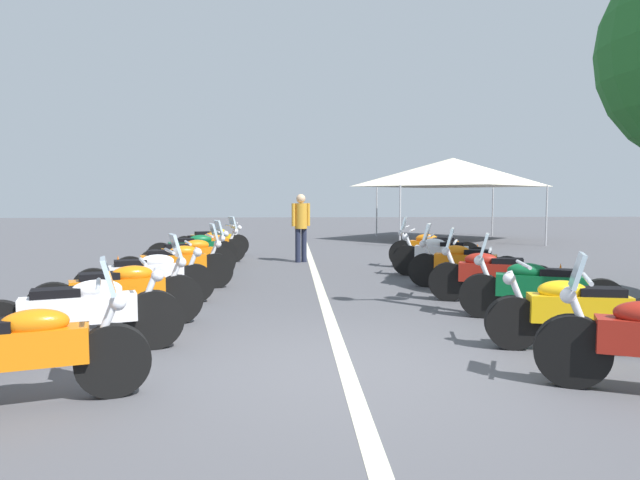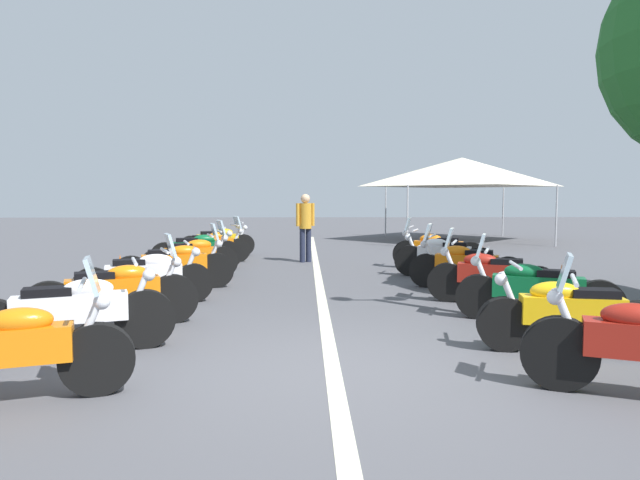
{
  "view_description": "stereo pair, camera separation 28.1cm",
  "coord_description": "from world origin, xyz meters",
  "px_view_note": "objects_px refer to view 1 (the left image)",
  "views": [
    {
      "loc": [
        -5.37,
        0.55,
        1.72
      ],
      "look_at": [
        4.81,
        0.0,
        0.91
      ],
      "focal_mm": 31.09,
      "sensor_mm": 36.0,
      "label": 1
    },
    {
      "loc": [
        -5.37,
        0.27,
        1.72
      ],
      "look_at": [
        4.81,
        0.0,
        0.91
      ],
      "focal_mm": 31.09,
      "sensor_mm": 36.0,
      "label": 2
    }
  ],
  "objects_px": {
    "motorcycle_right_row_3": "(490,274)",
    "motorcycle_left_row_0": "(16,352)",
    "motorcycle_right_row_6": "(433,249)",
    "motorcycle_left_row_4": "(176,265)",
    "bystander_1": "(301,222)",
    "traffic_cone_0": "(477,257)",
    "motorcycle_right_row_4": "(463,264)",
    "motorcycle_right_row_2": "(538,288)",
    "traffic_cone_1": "(560,282)",
    "event_tent": "(453,172)",
    "traffic_cone_2": "(118,272)",
    "motorcycle_right_row_1": "(577,312)",
    "motorcycle_right_row_5": "(440,255)",
    "motorcycle_left_row_3": "(147,277)",
    "motorcycle_left_row_1": "(81,313)",
    "motorcycle_left_row_8": "(213,241)",
    "motorcycle_left_row_6": "(194,250)",
    "motorcycle_left_row_7": "(208,246)",
    "motorcycle_left_row_2": "(121,293)"
  },
  "relations": [
    {
      "from": "event_tent",
      "to": "motorcycle_right_row_1",
      "type": "bearing_deg",
      "value": 168.44
    },
    {
      "from": "motorcycle_right_row_6",
      "to": "traffic_cone_0",
      "type": "bearing_deg",
      "value": -172.42
    },
    {
      "from": "bystander_1",
      "to": "motorcycle_left_row_0",
      "type": "bearing_deg",
      "value": 138.99
    },
    {
      "from": "traffic_cone_1",
      "to": "motorcycle_left_row_3",
      "type": "bearing_deg",
      "value": 91.09
    },
    {
      "from": "event_tent",
      "to": "motorcycle_left_row_2",
      "type": "bearing_deg",
      "value": 148.8
    },
    {
      "from": "motorcycle_left_row_1",
      "to": "motorcycle_right_row_4",
      "type": "height_order",
      "value": "motorcycle_right_row_4"
    },
    {
      "from": "motorcycle_left_row_3",
      "to": "motorcycle_left_row_6",
      "type": "xyz_separation_m",
      "value": [
        4.19,
        -0.01,
        0.01
      ]
    },
    {
      "from": "motorcycle_right_row_1",
      "to": "traffic_cone_0",
      "type": "distance_m",
      "value": 6.99
    },
    {
      "from": "motorcycle_left_row_3",
      "to": "motorcycle_right_row_5",
      "type": "height_order",
      "value": "motorcycle_right_row_5"
    },
    {
      "from": "motorcycle_right_row_4",
      "to": "bystander_1",
      "type": "relative_size",
      "value": 1.13
    },
    {
      "from": "motorcycle_right_row_4",
      "to": "event_tent",
      "type": "xyz_separation_m",
      "value": [
        11.18,
        -3.08,
        2.18
      ]
    },
    {
      "from": "motorcycle_left_row_4",
      "to": "motorcycle_right_row_5",
      "type": "relative_size",
      "value": 1.04
    },
    {
      "from": "motorcycle_left_row_4",
      "to": "motorcycle_right_row_4",
      "type": "bearing_deg",
      "value": -19.65
    },
    {
      "from": "motorcycle_right_row_6",
      "to": "traffic_cone_1",
      "type": "height_order",
      "value": "motorcycle_right_row_6"
    },
    {
      "from": "motorcycle_right_row_3",
      "to": "motorcycle_right_row_4",
      "type": "relative_size",
      "value": 0.97
    },
    {
      "from": "motorcycle_left_row_3",
      "to": "motorcycle_right_row_2",
      "type": "bearing_deg",
      "value": -31.73
    },
    {
      "from": "motorcycle_left_row_8",
      "to": "motorcycle_right_row_6",
      "type": "bearing_deg",
      "value": -48.68
    },
    {
      "from": "traffic_cone_0",
      "to": "event_tent",
      "type": "height_order",
      "value": "event_tent"
    },
    {
      "from": "traffic_cone_0",
      "to": "motorcycle_right_row_4",
      "type": "bearing_deg",
      "value": 156.14
    },
    {
      "from": "motorcycle_left_row_7",
      "to": "motorcycle_left_row_2",
      "type": "bearing_deg",
      "value": -117.13
    },
    {
      "from": "motorcycle_left_row_8",
      "to": "motorcycle_left_row_0",
      "type": "bearing_deg",
      "value": -111.86
    },
    {
      "from": "motorcycle_right_row_5",
      "to": "motorcycle_right_row_6",
      "type": "bearing_deg",
      "value": -76.83
    },
    {
      "from": "traffic_cone_1",
      "to": "motorcycle_right_row_6",
      "type": "bearing_deg",
      "value": 15.0
    },
    {
      "from": "motorcycle_right_row_3",
      "to": "motorcycle_left_row_0",
      "type": "bearing_deg",
      "value": 57.66
    },
    {
      "from": "motorcycle_right_row_6",
      "to": "event_tent",
      "type": "xyz_separation_m",
      "value": [
        8.29,
        -2.91,
        2.17
      ]
    },
    {
      "from": "motorcycle_right_row_1",
      "to": "motorcycle_right_row_6",
      "type": "distance_m",
      "value": 7.08
    },
    {
      "from": "traffic_cone_0",
      "to": "motorcycle_left_row_2",
      "type": "bearing_deg",
      "value": 129.96
    },
    {
      "from": "motorcycle_right_row_1",
      "to": "bystander_1",
      "type": "distance_m",
      "value": 9.04
    },
    {
      "from": "motorcycle_right_row_6",
      "to": "bystander_1",
      "type": "relative_size",
      "value": 1.17
    },
    {
      "from": "motorcycle_left_row_4",
      "to": "motorcycle_left_row_8",
      "type": "height_order",
      "value": "motorcycle_left_row_4"
    },
    {
      "from": "motorcycle_left_row_1",
      "to": "motorcycle_right_row_3",
      "type": "relative_size",
      "value": 1.09
    },
    {
      "from": "event_tent",
      "to": "traffic_cone_2",
      "type": "bearing_deg",
      "value": 138.31
    },
    {
      "from": "motorcycle_left_row_2",
      "to": "motorcycle_right_row_1",
      "type": "bearing_deg",
      "value": -36.21
    },
    {
      "from": "motorcycle_right_row_2",
      "to": "traffic_cone_1",
      "type": "xyz_separation_m",
      "value": [
        1.53,
        -1.09,
        -0.17
      ]
    },
    {
      "from": "motorcycle_right_row_4",
      "to": "motorcycle_left_row_0",
      "type": "bearing_deg",
      "value": 67.66
    },
    {
      "from": "motorcycle_right_row_2",
      "to": "motorcycle_right_row_6",
      "type": "xyz_separation_m",
      "value": [
        5.59,
        0.0,
        0.01
      ]
    },
    {
      "from": "motorcycle_left_row_0",
      "to": "motorcycle_right_row_3",
      "type": "xyz_separation_m",
      "value": [
        4.15,
        -5.44,
        0.0
      ]
    },
    {
      "from": "motorcycle_left_row_4",
      "to": "event_tent",
      "type": "xyz_separation_m",
      "value": [
        11.06,
        -8.4,
        2.18
      ]
    },
    {
      "from": "motorcycle_right_row_6",
      "to": "motorcycle_left_row_4",
      "type": "bearing_deg",
      "value": 45.71
    },
    {
      "from": "motorcycle_right_row_1",
      "to": "motorcycle_left_row_6",
      "type": "bearing_deg",
      "value": -41.82
    },
    {
      "from": "motorcycle_right_row_3",
      "to": "bystander_1",
      "type": "distance_m",
      "value": 6.48
    },
    {
      "from": "motorcycle_left_row_6",
      "to": "motorcycle_right_row_1",
      "type": "xyz_separation_m",
      "value": [
        -7.08,
        -5.4,
        -0.02
      ]
    },
    {
      "from": "bystander_1",
      "to": "motorcycle_right_row_3",
      "type": "bearing_deg",
      "value": -179.78
    },
    {
      "from": "motorcycle_right_row_3",
      "to": "event_tent",
      "type": "xyz_separation_m",
      "value": [
        12.57,
        -3.08,
        2.18
      ]
    },
    {
      "from": "motorcycle_left_row_1",
      "to": "motorcycle_right_row_5",
      "type": "relative_size",
      "value": 1.04
    },
    {
      "from": "motorcycle_left_row_2",
      "to": "motorcycle_right_row_3",
      "type": "relative_size",
      "value": 1.07
    },
    {
      "from": "motorcycle_left_row_0",
      "to": "traffic_cone_2",
      "type": "distance_m",
      "value": 6.1
    },
    {
      "from": "motorcycle_left_row_0",
      "to": "motorcycle_left_row_3",
      "type": "xyz_separation_m",
      "value": [
        4.24,
        0.03,
        -0.01
      ]
    },
    {
      "from": "motorcycle_right_row_1",
      "to": "motorcycle_right_row_3",
      "type": "distance_m",
      "value": 2.8
    },
    {
      "from": "motorcycle_left_row_4",
      "to": "motorcycle_right_row_6",
      "type": "distance_m",
      "value": 6.15
    }
  ]
}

